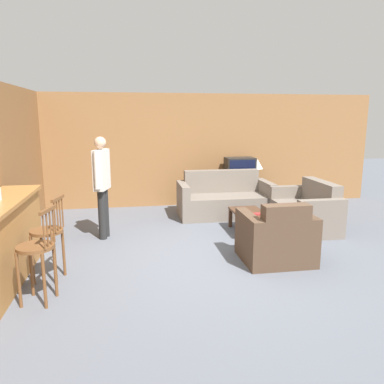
{
  "coord_description": "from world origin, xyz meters",
  "views": [
    {
      "loc": [
        -1.2,
        -5.09,
        2.07
      ],
      "look_at": [
        -0.19,
        0.88,
        0.85
      ],
      "focal_mm": 35.0,
      "sensor_mm": 36.0,
      "label": 1
    }
  ],
  "objects_px": {
    "couch_far": "(224,200)",
    "book_on_table": "(258,214)",
    "bar_chair_mid": "(48,237)",
    "tv": "(240,169)",
    "table_lamp": "(257,165)",
    "bar_chair_near": "(37,253)",
    "armchair_near": "(276,239)",
    "coffee_table": "(250,216)",
    "person_by_window": "(102,181)",
    "tv_unit": "(239,193)",
    "loveseat_right": "(306,212)"
  },
  "relations": [
    {
      "from": "bar_chair_near",
      "to": "table_lamp",
      "type": "distance_m",
      "value": 5.77
    },
    {
      "from": "bar_chair_mid",
      "to": "book_on_table",
      "type": "bearing_deg",
      "value": 21.71
    },
    {
      "from": "bar_chair_near",
      "to": "loveseat_right",
      "type": "relative_size",
      "value": 0.75
    },
    {
      "from": "tv",
      "to": "person_by_window",
      "type": "height_order",
      "value": "person_by_window"
    },
    {
      "from": "person_by_window",
      "to": "bar_chair_near",
      "type": "bearing_deg",
      "value": -104.37
    },
    {
      "from": "bar_chair_near",
      "to": "tv",
      "type": "bearing_deg",
      "value": 49.22
    },
    {
      "from": "couch_far",
      "to": "tv_unit",
      "type": "relative_size",
      "value": 1.69
    },
    {
      "from": "armchair_near",
      "to": "tv_unit",
      "type": "distance_m",
      "value": 3.45
    },
    {
      "from": "table_lamp",
      "to": "person_by_window",
      "type": "bearing_deg",
      "value": -151.03
    },
    {
      "from": "bar_chair_mid",
      "to": "armchair_near",
      "type": "distance_m",
      "value": 3.12
    },
    {
      "from": "loveseat_right",
      "to": "table_lamp",
      "type": "bearing_deg",
      "value": 98.64
    },
    {
      "from": "bar_chair_near",
      "to": "person_by_window",
      "type": "relative_size",
      "value": 0.63
    },
    {
      "from": "bar_chair_mid",
      "to": "armchair_near",
      "type": "height_order",
      "value": "bar_chair_mid"
    },
    {
      "from": "bar_chair_near",
      "to": "couch_far",
      "type": "height_order",
      "value": "bar_chair_near"
    },
    {
      "from": "loveseat_right",
      "to": "table_lamp",
      "type": "relative_size",
      "value": 2.92
    },
    {
      "from": "armchair_near",
      "to": "loveseat_right",
      "type": "height_order",
      "value": "armchair_near"
    },
    {
      "from": "armchair_near",
      "to": "person_by_window",
      "type": "height_order",
      "value": "person_by_window"
    },
    {
      "from": "coffee_table",
      "to": "table_lamp",
      "type": "height_order",
      "value": "table_lamp"
    },
    {
      "from": "bar_chair_mid",
      "to": "tv_unit",
      "type": "xyz_separation_m",
      "value": [
        3.57,
        3.54,
        -0.28
      ]
    },
    {
      "from": "tv_unit",
      "to": "couch_far",
      "type": "bearing_deg",
      "value": -125.69
    },
    {
      "from": "bar_chair_near",
      "to": "coffee_table",
      "type": "xyz_separation_m",
      "value": [
        3.14,
        2.07,
        -0.25
      ]
    },
    {
      "from": "tv_unit",
      "to": "book_on_table",
      "type": "distance_m",
      "value": 2.28
    },
    {
      "from": "bar_chair_mid",
      "to": "armchair_near",
      "type": "xyz_separation_m",
      "value": [
        3.11,
        0.12,
        -0.25
      ]
    },
    {
      "from": "tv_unit",
      "to": "tv",
      "type": "bearing_deg",
      "value": -90.0
    },
    {
      "from": "table_lamp",
      "to": "person_by_window",
      "type": "height_order",
      "value": "person_by_window"
    },
    {
      "from": "bar_chair_mid",
      "to": "tv",
      "type": "height_order",
      "value": "tv"
    },
    {
      "from": "couch_far",
      "to": "book_on_table",
      "type": "xyz_separation_m",
      "value": [
        0.23,
        -1.48,
        0.07
      ]
    },
    {
      "from": "coffee_table",
      "to": "book_on_table",
      "type": "xyz_separation_m",
      "value": [
        0.1,
        -0.18,
        0.07
      ]
    },
    {
      "from": "bar_chair_near",
      "to": "book_on_table",
      "type": "xyz_separation_m",
      "value": [
        3.25,
        1.89,
        -0.18
      ]
    },
    {
      "from": "coffee_table",
      "to": "tv",
      "type": "height_order",
      "value": "tv"
    },
    {
      "from": "couch_far",
      "to": "loveseat_right",
      "type": "distance_m",
      "value": 1.74
    },
    {
      "from": "tv",
      "to": "book_on_table",
      "type": "height_order",
      "value": "tv"
    },
    {
      "from": "armchair_near",
      "to": "tv",
      "type": "xyz_separation_m",
      "value": [
        0.46,
        3.42,
        0.54
      ]
    },
    {
      "from": "couch_far",
      "to": "person_by_window",
      "type": "relative_size",
      "value": 1.11
    },
    {
      "from": "bar_chair_mid",
      "to": "book_on_table",
      "type": "xyz_separation_m",
      "value": [
        3.25,
        1.29,
        -0.18
      ]
    },
    {
      "from": "armchair_near",
      "to": "coffee_table",
      "type": "bearing_deg",
      "value": 88.41
    },
    {
      "from": "book_on_table",
      "to": "couch_far",
      "type": "bearing_deg",
      "value": 99.01
    },
    {
      "from": "tv_unit",
      "to": "table_lamp",
      "type": "distance_m",
      "value": 0.79
    },
    {
      "from": "bar_chair_mid",
      "to": "coffee_table",
      "type": "bearing_deg",
      "value": 25.03
    },
    {
      "from": "coffee_table",
      "to": "tv",
      "type": "distance_m",
      "value": 2.19
    },
    {
      "from": "tv",
      "to": "book_on_table",
      "type": "bearing_deg",
      "value": -98.18
    },
    {
      "from": "bar_chair_mid",
      "to": "loveseat_right",
      "type": "bearing_deg",
      "value": 20.28
    },
    {
      "from": "tv_unit",
      "to": "book_on_table",
      "type": "xyz_separation_m",
      "value": [
        -0.32,
        -2.25,
        0.1
      ]
    },
    {
      "from": "bar_chair_near",
      "to": "coffee_table",
      "type": "height_order",
      "value": "bar_chair_near"
    },
    {
      "from": "tv",
      "to": "person_by_window",
      "type": "bearing_deg",
      "value": -147.75
    },
    {
      "from": "tv",
      "to": "table_lamp",
      "type": "bearing_deg",
      "value": 0.42
    },
    {
      "from": "tv",
      "to": "couch_far",
      "type": "bearing_deg",
      "value": -125.8
    },
    {
      "from": "table_lamp",
      "to": "armchair_near",
      "type": "bearing_deg",
      "value": -104.51
    },
    {
      "from": "couch_far",
      "to": "book_on_table",
      "type": "distance_m",
      "value": 1.5
    },
    {
      "from": "couch_far",
      "to": "table_lamp",
      "type": "height_order",
      "value": "table_lamp"
    }
  ]
}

